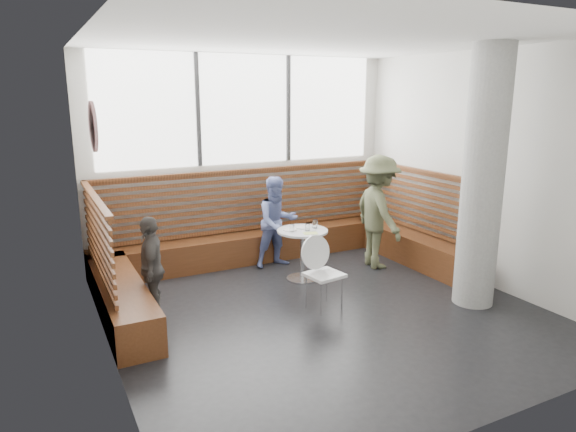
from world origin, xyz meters
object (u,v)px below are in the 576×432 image
adult_man (379,212)px  cafe_chair (321,266)px  child_back (277,222)px  concrete_column (483,179)px  cafe_table (302,244)px  child_left (152,268)px

adult_man → cafe_chair: bearing=129.4°
child_back → concrete_column: bearing=-58.1°
cafe_chair → adult_man: bearing=22.5°
concrete_column → cafe_table: concrete_column is taller
cafe_table → cafe_chair: size_ratio=0.82×
adult_man → child_back: 1.55m
cafe_chair → child_back: child_back is taller
cafe_chair → child_back: bearing=74.5°
concrete_column → cafe_table: bearing=132.2°
cafe_chair → child_back: size_ratio=0.64×
concrete_column → child_left: concrete_column is taller
cafe_table → adult_man: (1.31, -0.00, 0.33)m
concrete_column → cafe_chair: 2.24m
child_back → child_left: child_back is taller
adult_man → concrete_column: bearing=-163.8°
concrete_column → child_left: bearing=159.5°
adult_man → child_left: 3.53m
cafe_table → child_back: 0.73m
adult_man → child_left: (-3.51, -0.32, -0.24)m
concrete_column → child_back: bearing=123.6°
concrete_column → adult_man: concrete_column is taller
child_back → adult_man: bearing=-29.1°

